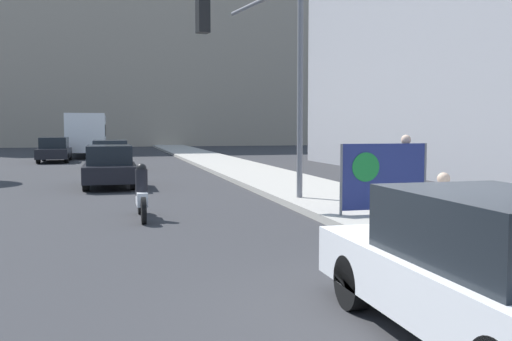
{
  "coord_description": "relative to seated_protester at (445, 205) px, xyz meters",
  "views": [
    {
      "loc": [
        -2.89,
        -5.4,
        2.13
      ],
      "look_at": [
        0.24,
        6.81,
        1.17
      ],
      "focal_mm": 40.0,
      "sensor_mm": 36.0,
      "label": 1
    }
  ],
  "objects": [
    {
      "name": "ground_plane",
      "position": [
        -2.66,
        -3.19,
        -0.8
      ],
      "size": [
        160.0,
        160.0,
        0.0
      ],
      "primitive_type": "plane",
      "color": "#303033"
    },
    {
      "name": "sidewalk_curb",
      "position": [
        0.66,
        11.81,
        -0.71
      ],
      "size": [
        3.37,
        90.0,
        0.18
      ],
      "primitive_type": "cube",
      "color": "#A8A399",
      "rests_on": "ground_plane"
    },
    {
      "name": "seated_protester",
      "position": [
        0.0,
        0.0,
        0.0
      ],
      "size": [
        0.94,
        0.77,
        1.18
      ],
      "rotation": [
        0.0,
        0.0,
        -0.1
      ],
      "color": "#474C56",
      "rests_on": "sidewalk_curb"
    },
    {
      "name": "jogger_on_sidewalk",
      "position": [
        1.15,
        3.42,
        0.29
      ],
      "size": [
        0.34,
        0.34,
        1.77
      ],
      "rotation": [
        0.0,
        0.0,
        3.78
      ],
      "color": "#424247",
      "rests_on": "sidewalk_curb"
    },
    {
      "name": "protest_banner",
      "position": [
        0.4,
        3.06,
        0.22
      ],
      "size": [
        2.12,
        0.06,
        1.59
      ],
      "color": "slate",
      "rests_on": "sidewalk_curb"
    },
    {
      "name": "traffic_light_pole",
      "position": [
        -1.52,
        6.18,
        3.07
      ],
      "size": [
        3.02,
        2.78,
        5.46
      ],
      "color": "slate",
      "rests_on": "sidewalk_curb"
    },
    {
      "name": "parked_car_curbside",
      "position": [
        -2.04,
        -3.92,
        -0.05
      ],
      "size": [
        1.79,
        4.3,
        1.51
      ],
      "color": "white",
      "rests_on": "ground_plane"
    },
    {
      "name": "car_on_road_nearest",
      "position": [
        -5.57,
        12.28,
        -0.06
      ],
      "size": [
        1.77,
        4.18,
        1.49
      ],
      "color": "black",
      "rests_on": "ground_plane"
    },
    {
      "name": "car_on_road_midblock",
      "position": [
        -5.54,
        20.38,
        -0.06
      ],
      "size": [
        1.84,
        4.77,
        1.49
      ],
      "color": "white",
      "rests_on": "ground_plane"
    },
    {
      "name": "car_on_road_distant",
      "position": [
        -8.83,
        28.11,
        -0.05
      ],
      "size": [
        1.8,
        4.69,
        1.51
      ],
      "color": "black",
      "rests_on": "ground_plane"
    },
    {
      "name": "city_bus_on_road",
      "position": [
        -7.12,
        35.49,
        0.96
      ],
      "size": [
        2.55,
        11.23,
        3.04
      ],
      "color": "silver",
      "rests_on": "ground_plane"
    },
    {
      "name": "motorcycle_on_road",
      "position": [
        -4.86,
        4.78,
        -0.25
      ],
      "size": [
        0.28,
        2.11,
        1.29
      ],
      "color": "white",
      "rests_on": "ground_plane"
    }
  ]
}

